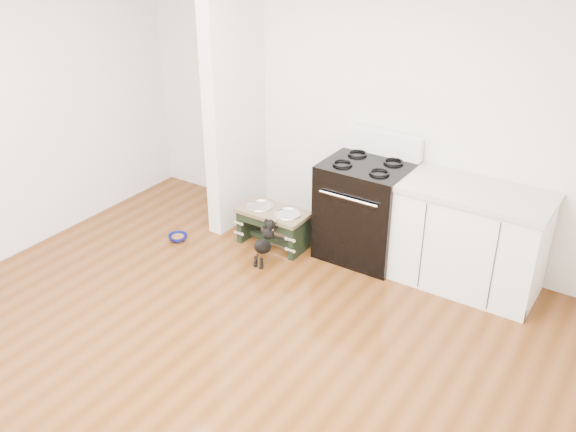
{
  "coord_description": "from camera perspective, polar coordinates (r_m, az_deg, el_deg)",
  "views": [
    {
      "loc": [
        2.54,
        -2.62,
        3.12
      ],
      "look_at": [
        -0.12,
        1.43,
        0.61
      ],
      "focal_mm": 40.0,
      "sensor_mm": 36.0,
      "label": 1
    }
  ],
  "objects": [
    {
      "name": "room_shell",
      "position": [
        3.94,
        -10.05,
        4.62
      ],
      "size": [
        5.0,
        5.0,
        5.0
      ],
      "color": "silver",
      "rests_on": "ground"
    },
    {
      "name": "dog_feeder",
      "position": [
        6.12,
        -1.32,
        -0.41
      ],
      "size": [
        0.68,
        0.36,
        0.39
      ],
      "color": "black",
      "rests_on": "ground"
    },
    {
      "name": "ground",
      "position": [
        4.8,
        -8.45,
        -13.51
      ],
      "size": [
        5.0,
        5.0,
        0.0
      ],
      "primitive_type": "plane",
      "color": "#4F290E",
      "rests_on": "ground"
    },
    {
      "name": "puppy",
      "position": [
        5.85,
        -2.08,
        -2.24
      ],
      "size": [
        0.12,
        0.35,
        0.41
      ],
      "color": "black",
      "rests_on": "ground"
    },
    {
      "name": "partition_wall",
      "position": [
        6.26,
        -4.79,
        10.89
      ],
      "size": [
        0.15,
        0.8,
        2.7
      ],
      "primitive_type": "cube",
      "color": "silver",
      "rests_on": "ground"
    },
    {
      "name": "floor_bowl",
      "position": [
        6.4,
        -9.76,
        -1.9
      ],
      "size": [
        0.23,
        0.23,
        0.06
      ],
      "rotation": [
        0.0,
        0.0,
        -0.3
      ],
      "color": "navy",
      "rests_on": "ground"
    },
    {
      "name": "cabinet_run",
      "position": [
        5.64,
        15.85,
        -1.96
      ],
      "size": [
        1.24,
        0.64,
        0.91
      ],
      "color": "white",
      "rests_on": "ground"
    },
    {
      "name": "oven_range",
      "position": [
        5.92,
        6.89,
        0.68
      ],
      "size": [
        0.76,
        0.69,
        1.14
      ],
      "color": "black",
      "rests_on": "ground"
    }
  ]
}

